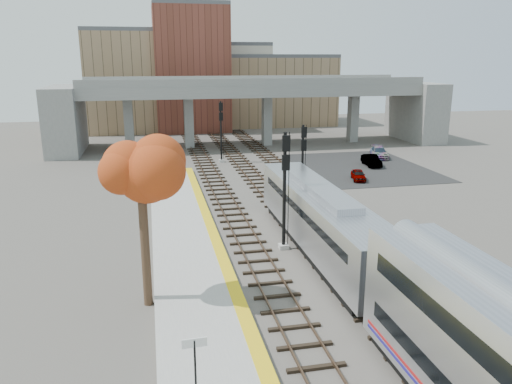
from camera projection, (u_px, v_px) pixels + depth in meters
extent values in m
plane|color=#47423D|center=(329.00, 284.00, 27.60)|extent=(160.00, 160.00, 0.00)
cube|color=#9E9E99|center=(198.00, 294.00, 26.10)|extent=(4.50, 60.00, 0.35)
cube|color=yellow|center=(234.00, 287.00, 26.43)|extent=(0.70, 60.00, 0.01)
cube|color=black|center=(234.00, 218.00, 38.74)|extent=(2.50, 95.00, 0.14)
cube|color=brown|center=(225.00, 217.00, 38.57)|extent=(0.07, 95.00, 0.14)
cube|color=brown|center=(243.00, 216.00, 38.85)|extent=(0.07, 95.00, 0.14)
cube|color=black|center=(287.00, 214.00, 39.58)|extent=(2.50, 95.00, 0.14)
cube|color=brown|center=(278.00, 214.00, 39.41)|extent=(0.07, 95.00, 0.14)
cube|color=brown|center=(295.00, 212.00, 39.70)|extent=(0.07, 95.00, 0.14)
cube|color=black|center=(334.00, 211.00, 40.39)|extent=(2.50, 95.00, 0.14)
cube|color=brown|center=(326.00, 210.00, 40.21)|extent=(0.07, 95.00, 0.14)
cube|color=brown|center=(343.00, 209.00, 40.50)|extent=(0.07, 95.00, 0.14)
cube|color=slate|center=(253.00, 90.00, 69.05)|extent=(46.00, 10.00, 1.50)
cube|color=slate|center=(260.00, 82.00, 64.20)|extent=(46.00, 0.20, 1.00)
cube|color=slate|center=(246.00, 79.00, 73.26)|extent=(46.00, 0.20, 1.00)
cube|color=slate|center=(129.00, 124.00, 66.75)|extent=(1.20, 1.60, 7.00)
cube|color=slate|center=(189.00, 122.00, 68.36)|extent=(1.20, 1.60, 7.00)
cube|color=slate|center=(267.00, 120.00, 70.57)|extent=(1.20, 1.60, 7.00)
cube|color=slate|center=(353.00, 118.00, 73.18)|extent=(1.20, 1.60, 7.00)
cube|color=slate|center=(65.00, 120.00, 64.95)|extent=(4.00, 12.00, 8.50)
cube|color=slate|center=(416.00, 111.00, 74.99)|extent=(4.00, 12.00, 8.50)
cube|color=#907353|center=(143.00, 82.00, 84.86)|extent=(18.00, 14.00, 16.00)
cube|color=#4C4C4F|center=(140.00, 31.00, 82.68)|extent=(18.00, 14.00, 0.60)
cube|color=beige|center=(221.00, 86.00, 92.65)|extent=(16.00, 16.00, 14.00)
cube|color=#4C4C4F|center=(220.00, 45.00, 90.74)|extent=(16.00, 16.00, 0.60)
cube|color=brown|center=(191.00, 70.00, 83.11)|extent=(12.00, 10.00, 20.00)
cube|color=#4C4C4F|center=(189.00, 5.00, 80.41)|extent=(12.00, 10.00, 0.60)
cube|color=#907353|center=(275.00, 91.00, 93.03)|extent=(20.00, 14.00, 12.00)
cube|color=#4C4C4F|center=(276.00, 56.00, 91.38)|extent=(20.00, 14.00, 0.60)
cube|color=black|center=(360.00, 167.00, 56.84)|extent=(14.00, 18.00, 0.04)
cube|color=#A8AAB2|center=(321.00, 218.00, 31.44)|extent=(3.00, 19.00, 3.20)
cube|color=black|center=(282.00, 175.00, 40.27)|extent=(2.20, 0.06, 1.10)
cube|color=black|center=(321.00, 209.00, 31.28)|extent=(3.02, 16.15, 0.50)
cube|color=black|center=(320.00, 245.00, 31.92)|extent=(2.70, 17.10, 0.50)
cube|color=#A8AAB2|center=(322.00, 190.00, 30.97)|extent=(1.60, 9.50, 0.40)
cube|color=#9E9E99|center=(283.00, 246.00, 32.66)|extent=(0.60, 0.60, 0.30)
cylinder|color=black|center=(284.00, 192.00, 31.69)|extent=(0.22, 0.22, 7.68)
cube|color=black|center=(286.00, 143.00, 30.62)|extent=(0.49, 0.18, 0.99)
cube|color=black|center=(286.00, 163.00, 30.94)|extent=(0.49, 0.18, 0.99)
cube|color=#9E9E99|center=(301.00, 203.00, 42.34)|extent=(0.60, 0.60, 0.30)
cylinder|color=black|center=(302.00, 166.00, 41.49)|extent=(0.19, 0.19, 6.81)
cube|color=black|center=(304.00, 132.00, 40.51)|extent=(0.44, 0.18, 0.88)
cube|color=black|center=(304.00, 145.00, 40.79)|extent=(0.44, 0.18, 0.88)
cube|color=#9E9E99|center=(222.00, 161.00, 59.54)|extent=(0.60, 0.60, 0.30)
cylinder|color=black|center=(221.00, 132.00, 58.64)|extent=(0.21, 0.21, 7.20)
cube|color=black|center=(221.00, 107.00, 57.62)|extent=(0.46, 0.18, 0.93)
cube|color=black|center=(221.00, 117.00, 57.92)|extent=(0.46, 0.18, 0.93)
cylinder|color=black|center=(195.00, 368.00, 17.76)|extent=(0.08, 0.08, 2.20)
cube|color=white|center=(194.00, 343.00, 17.49)|extent=(0.90, 0.09, 0.35)
cylinder|color=#382619|center=(145.00, 246.00, 24.54)|extent=(0.44, 0.44, 6.27)
ellipsoid|color=#B63518|center=(141.00, 176.00, 23.60)|extent=(3.60, 3.60, 4.48)
imported|color=#99999E|center=(358.00, 175.00, 50.60)|extent=(1.99, 3.34, 1.06)
imported|color=#99999E|center=(371.00, 160.00, 57.13)|extent=(1.76, 4.03, 1.29)
imported|color=#99999E|center=(379.00, 152.00, 61.81)|extent=(3.05, 4.90, 1.33)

